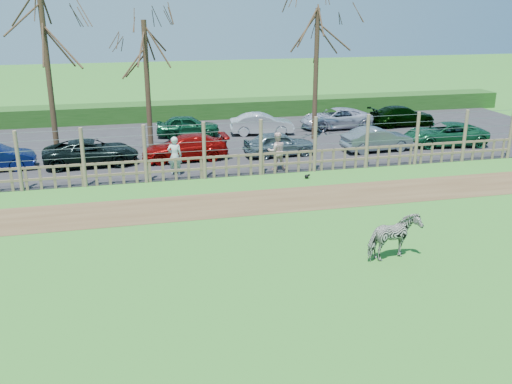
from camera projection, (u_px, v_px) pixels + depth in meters
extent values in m
plane|color=#50A338|center=(243.00, 254.00, 17.44)|extent=(120.00, 120.00, 0.00)
cube|color=brown|center=(218.00, 205.00, 21.59)|extent=(34.00, 2.80, 0.01)
cube|color=#232326|center=(188.00, 144.00, 30.82)|extent=(44.00, 13.00, 0.04)
cube|color=#1E4716|center=(175.00, 111.00, 37.11)|extent=(46.00, 2.00, 1.10)
cube|color=brown|center=(205.00, 169.00, 24.68)|extent=(30.00, 0.06, 0.10)
cube|color=brown|center=(204.00, 157.00, 24.52)|extent=(30.00, 0.06, 0.10)
cylinder|color=brown|center=(18.00, 161.00, 22.81)|extent=(0.16, 0.16, 2.50)
cylinder|color=brown|center=(83.00, 158.00, 23.35)|extent=(0.16, 0.16, 2.50)
cylinder|color=brown|center=(145.00, 154.00, 23.89)|extent=(0.16, 0.16, 2.50)
cylinder|color=brown|center=(204.00, 151.00, 24.43)|extent=(0.16, 0.16, 2.50)
cylinder|color=brown|center=(261.00, 148.00, 24.96)|extent=(0.16, 0.16, 2.50)
cylinder|color=brown|center=(315.00, 144.00, 25.50)|extent=(0.16, 0.16, 2.50)
cylinder|color=brown|center=(367.00, 141.00, 26.04)|extent=(0.16, 0.16, 2.50)
cylinder|color=brown|center=(417.00, 139.00, 26.58)|extent=(0.16, 0.16, 2.50)
cylinder|color=brown|center=(465.00, 136.00, 27.12)|extent=(0.16, 0.16, 2.50)
cylinder|color=brown|center=(511.00, 133.00, 27.66)|extent=(0.16, 0.16, 2.50)
cylinder|color=gray|center=(204.00, 151.00, 24.43)|extent=(30.00, 0.02, 0.02)
cylinder|color=gray|center=(204.00, 142.00, 24.30)|extent=(30.00, 0.02, 0.02)
cylinder|color=gray|center=(204.00, 132.00, 24.17)|extent=(30.00, 0.02, 0.02)
cylinder|color=gray|center=(203.00, 124.00, 24.06)|extent=(30.00, 0.02, 0.02)
cylinder|color=#3D2B1E|center=(50.00, 83.00, 26.39)|extent=(0.26, 0.26, 7.50)
cylinder|color=#3D2B1E|center=(148.00, 87.00, 28.44)|extent=(0.26, 0.26, 6.50)
cylinder|color=#3D2B1E|center=(316.00, 76.00, 30.76)|extent=(0.26, 0.26, 7.00)
imported|color=gray|center=(394.00, 237.00, 16.87)|extent=(1.78, 1.17, 1.39)
imported|color=silver|center=(175.00, 156.00, 24.98)|extent=(0.70, 0.53, 1.72)
imported|color=beige|center=(277.00, 151.00, 25.75)|extent=(0.85, 0.67, 1.72)
sphere|color=black|center=(307.00, 177.00, 24.80)|extent=(0.18, 0.18, 0.18)
sphere|color=black|center=(309.00, 175.00, 24.80)|extent=(0.09, 0.09, 0.09)
imported|color=black|center=(91.00, 152.00, 26.58)|extent=(4.41, 2.19, 1.20)
imported|color=#8D0907|center=(185.00, 148.00, 27.44)|extent=(4.20, 1.86, 1.20)
imported|color=#4E616B|center=(279.00, 144.00, 28.23)|extent=(3.62, 1.69, 1.20)
imported|color=slate|center=(377.00, 139.00, 29.12)|extent=(3.72, 1.51, 1.20)
imported|color=#13502E|center=(445.00, 134.00, 30.27)|extent=(4.53, 2.51, 1.20)
imported|color=#0D4326|center=(188.00, 126.00, 32.23)|extent=(3.64, 1.73, 1.20)
imported|color=silver|center=(262.00, 124.00, 32.77)|extent=(3.77, 1.70, 1.20)
imported|color=#AEB0C4|center=(336.00, 118.00, 34.35)|extent=(4.34, 2.03, 1.20)
imported|color=black|center=(402.00, 116.00, 35.06)|extent=(4.23, 1.92, 1.20)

